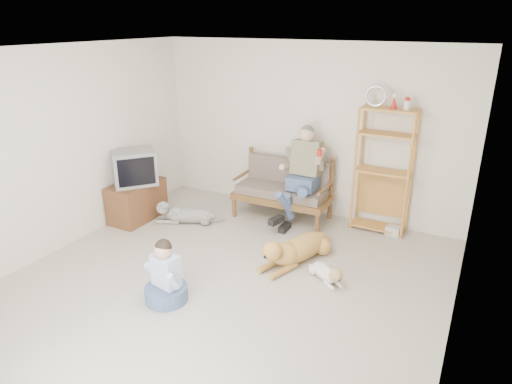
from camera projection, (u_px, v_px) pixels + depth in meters
The scene contains 16 objects.
floor at pixel (217, 291), 5.35m from camera, with size 5.50×5.50×0.00m, color beige.
ceiling at pixel (208, 51), 4.39m from camera, with size 5.50×5.50×0.00m, color white.
wall_back at pixel (307, 130), 7.15m from camera, with size 5.00×5.00×0.00m, color beige.
wall_left at pixel (51, 153), 5.95m from camera, with size 5.50×5.50×0.00m, color beige.
wall_right at pixel (467, 229), 3.79m from camera, with size 5.50×5.50×0.00m, color beige.
loveseat at pixel (284, 188), 7.22m from camera, with size 1.51×0.73×0.95m.
man at pixel (298, 182), 6.83m from camera, with size 0.58×0.83×1.34m.
etagere at pixel (383, 170), 6.58m from camera, with size 0.82×0.36×2.14m.
book_stack at pixel (394, 231), 6.72m from camera, with size 0.21×0.15×0.13m, color silver.
tv_stand at pixel (137, 201), 7.19m from camera, with size 0.51×0.90×0.60m.
crt_tv at pixel (134, 167), 6.96m from camera, with size 0.80×0.81×0.53m.
wall_outlet at pixel (239, 181), 8.05m from camera, with size 0.12×0.02×0.08m, color white.
golden_retriever at pixel (295, 249), 5.93m from camera, with size 0.67×1.40×0.44m.
shaggy_dog at pixel (185, 214), 7.10m from camera, with size 1.05×0.59×0.34m.
terrier at pixel (328, 273), 5.51m from camera, with size 0.58×0.48×0.26m.
child at pixel (166, 279), 5.09m from camera, with size 0.48×0.48×0.76m.
Camera 1 is at (2.52, -3.86, 2.99)m, focal length 32.00 mm.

